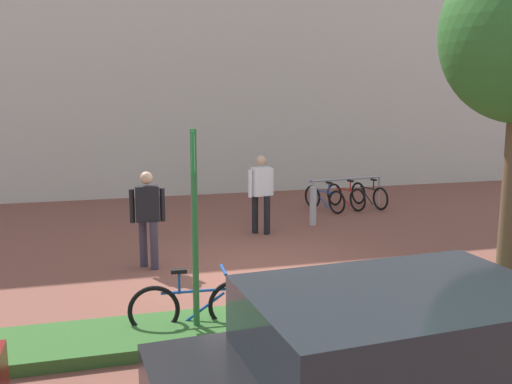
{
  "coord_description": "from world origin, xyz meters",
  "views": [
    {
      "loc": [
        -2.46,
        -9.08,
        3.08
      ],
      "look_at": [
        0.42,
        1.62,
        1.11
      ],
      "focal_mm": 39.82,
      "sensor_mm": 36.0,
      "label": 1
    }
  ],
  "objects_px": {
    "car_black_suv": "(412,379)",
    "parking_sign_post": "(194,205)",
    "bike_rack_cluster": "(347,196)",
    "person_shirt_blue": "(261,189)",
    "bike_at_sign": "(194,306)",
    "bollard_steel": "(313,206)",
    "person_suited_navy": "(148,213)"
  },
  "relations": [
    {
      "from": "bike_rack_cluster",
      "to": "person_shirt_blue",
      "type": "relative_size",
      "value": 1.22
    },
    {
      "from": "bike_rack_cluster",
      "to": "bollard_steel",
      "type": "bearing_deg",
      "value": -135.03
    },
    {
      "from": "bollard_steel",
      "to": "parking_sign_post",
      "type": "bearing_deg",
      "value": -123.82
    },
    {
      "from": "bike_rack_cluster",
      "to": "bollard_steel",
      "type": "distance_m",
      "value": 2.17
    },
    {
      "from": "car_black_suv",
      "to": "parking_sign_post",
      "type": "bearing_deg",
      "value": 114.31
    },
    {
      "from": "bike_at_sign",
      "to": "car_black_suv",
      "type": "xyz_separation_m",
      "value": [
        1.32,
        -3.08,
        0.41
      ]
    },
    {
      "from": "bike_rack_cluster",
      "to": "person_suited_navy",
      "type": "distance_m",
      "value": 6.73
    },
    {
      "from": "person_shirt_blue",
      "to": "bike_rack_cluster",
      "type": "bearing_deg",
      "value": 34.4
    },
    {
      "from": "bike_rack_cluster",
      "to": "bike_at_sign",
      "type": "bearing_deg",
      "value": -127.27
    },
    {
      "from": "bike_at_sign",
      "to": "person_shirt_blue",
      "type": "relative_size",
      "value": 0.98
    },
    {
      "from": "bollard_steel",
      "to": "person_shirt_blue",
      "type": "height_order",
      "value": "person_shirt_blue"
    },
    {
      "from": "bike_at_sign",
      "to": "person_suited_navy",
      "type": "height_order",
      "value": "person_suited_navy"
    },
    {
      "from": "bike_rack_cluster",
      "to": "car_black_suv",
      "type": "height_order",
      "value": "car_black_suv"
    },
    {
      "from": "bike_at_sign",
      "to": "bike_rack_cluster",
      "type": "distance_m",
      "value": 8.48
    },
    {
      "from": "parking_sign_post",
      "to": "bike_at_sign",
      "type": "height_order",
      "value": "parking_sign_post"
    },
    {
      "from": "bollard_steel",
      "to": "car_black_suv",
      "type": "xyz_separation_m",
      "value": [
        -2.28,
        -8.29,
        0.31
      ]
    },
    {
      "from": "bollard_steel",
      "to": "person_shirt_blue",
      "type": "xyz_separation_m",
      "value": [
        -1.39,
        -0.47,
        0.53
      ]
    },
    {
      "from": "parking_sign_post",
      "to": "bike_at_sign",
      "type": "distance_m",
      "value": 1.37
    },
    {
      "from": "bike_at_sign",
      "to": "parking_sign_post",
      "type": "bearing_deg",
      "value": -88.99
    },
    {
      "from": "bike_rack_cluster",
      "to": "person_suited_navy",
      "type": "relative_size",
      "value": 1.22
    },
    {
      "from": "person_shirt_blue",
      "to": "person_suited_navy",
      "type": "bearing_deg",
      "value": -144.16
    },
    {
      "from": "bollard_steel",
      "to": "car_black_suv",
      "type": "height_order",
      "value": "car_black_suv"
    },
    {
      "from": "bollard_steel",
      "to": "person_suited_navy",
      "type": "height_order",
      "value": "person_suited_navy"
    },
    {
      "from": "bike_at_sign",
      "to": "person_suited_navy",
      "type": "relative_size",
      "value": 0.98
    },
    {
      "from": "parking_sign_post",
      "to": "car_black_suv",
      "type": "distance_m",
      "value": 3.34
    },
    {
      "from": "person_suited_navy",
      "to": "person_shirt_blue",
      "type": "distance_m",
      "value": 3.17
    },
    {
      "from": "parking_sign_post",
      "to": "bike_at_sign",
      "type": "bearing_deg",
      "value": 91.01
    },
    {
      "from": "bike_at_sign",
      "to": "bike_rack_cluster",
      "type": "bearing_deg",
      "value": 52.73
    },
    {
      "from": "bike_rack_cluster",
      "to": "bollard_steel",
      "type": "relative_size",
      "value": 2.32
    },
    {
      "from": "bike_at_sign",
      "to": "bollard_steel",
      "type": "bearing_deg",
      "value": 55.37
    },
    {
      "from": "bike_at_sign",
      "to": "person_suited_navy",
      "type": "bearing_deg",
      "value": 96.85
    },
    {
      "from": "parking_sign_post",
      "to": "bike_at_sign",
      "type": "relative_size",
      "value": 1.57
    }
  ]
}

